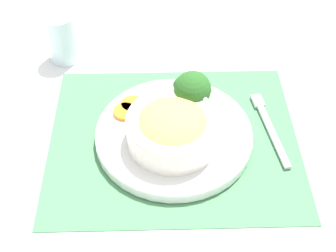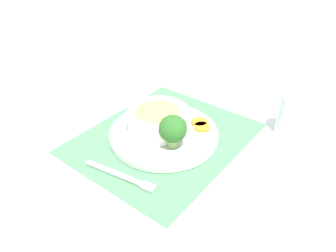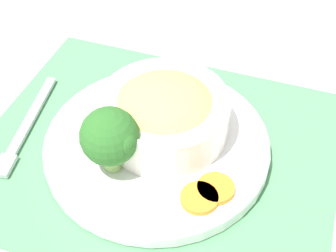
# 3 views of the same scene
# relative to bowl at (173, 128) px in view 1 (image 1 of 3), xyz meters

# --- Properties ---
(ground_plane) EXTENTS (4.00, 4.00, 0.00)m
(ground_plane) POSITION_rel_bowl_xyz_m (0.01, 0.02, -0.05)
(ground_plane) COLOR white
(placemat) EXTENTS (0.48, 0.42, 0.00)m
(placemat) POSITION_rel_bowl_xyz_m (0.01, 0.02, -0.05)
(placemat) COLOR #4C8C59
(placemat) RESTS_ON ground_plane
(plate) EXTENTS (0.28, 0.28, 0.02)m
(plate) POSITION_rel_bowl_xyz_m (0.01, 0.02, -0.04)
(plate) COLOR white
(plate) RESTS_ON placemat
(bowl) EXTENTS (0.16, 0.16, 0.07)m
(bowl) POSITION_rel_bowl_xyz_m (0.00, 0.00, 0.00)
(bowl) COLOR silver
(bowl) RESTS_ON plate
(broccoli_floret) EXTENTS (0.07, 0.07, 0.09)m
(broccoli_floret) POSITION_rel_bowl_xyz_m (0.04, 0.07, 0.02)
(broccoli_floret) COLOR #84AD5B
(broccoli_floret) RESTS_ON plate
(carrot_slice_near) EXTENTS (0.04, 0.04, 0.01)m
(carrot_slice_near) POSITION_rel_bowl_xyz_m (-0.06, 0.10, -0.03)
(carrot_slice_near) COLOR orange
(carrot_slice_near) RESTS_ON plate
(carrot_slice_middle) EXTENTS (0.04, 0.04, 0.01)m
(carrot_slice_middle) POSITION_rel_bowl_xyz_m (-0.08, 0.08, -0.03)
(carrot_slice_middle) COLOR orange
(carrot_slice_middle) RESTS_ON plate
(water_glass) EXTENTS (0.07, 0.07, 0.11)m
(water_glass) POSITION_rel_bowl_xyz_m (-0.19, 0.28, -0.01)
(water_glass) COLOR silver
(water_glass) RESTS_ON ground_plane
(fork) EXTENTS (0.03, 0.18, 0.01)m
(fork) POSITION_rel_bowl_xyz_m (0.18, 0.03, -0.05)
(fork) COLOR #B7B7BC
(fork) RESTS_ON placemat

